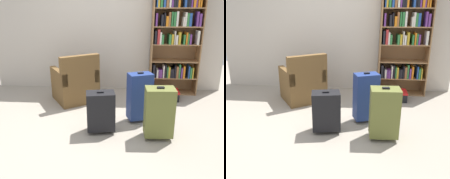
# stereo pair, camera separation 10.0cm
# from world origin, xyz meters

# --- Properties ---
(ground_plane) EXTENTS (8.32, 8.32, 0.00)m
(ground_plane) POSITION_xyz_m (0.00, 0.00, 0.00)
(ground_plane) COLOR #9E9384
(back_wall) EXTENTS (4.75, 0.10, 2.60)m
(back_wall) POSITION_xyz_m (0.00, 1.88, 1.30)
(back_wall) COLOR beige
(back_wall) RESTS_ON ground
(bookshelf) EXTENTS (0.93, 0.34, 1.97)m
(bookshelf) POSITION_xyz_m (1.34, 1.65, 1.09)
(bookshelf) COLOR olive
(bookshelf) RESTS_ON ground
(armchair) EXTENTS (0.97, 0.97, 0.90)m
(armchair) POSITION_xyz_m (-0.50, 1.09, 0.32)
(armchair) COLOR brown
(armchair) RESTS_ON ground
(mug) EXTENTS (0.12, 0.08, 0.10)m
(mug) POSITION_xyz_m (0.04, 0.90, 0.05)
(mug) COLOR #1959A5
(mug) RESTS_ON ground
(storage_box) EXTENTS (0.38, 0.30, 0.19)m
(storage_box) POSITION_xyz_m (1.23, 1.25, 0.10)
(storage_box) COLOR black
(storage_box) RESTS_ON ground
(suitcase_black) EXTENTS (0.42, 0.31, 0.61)m
(suitcase_black) POSITION_xyz_m (0.09, -0.06, 0.32)
(suitcase_black) COLOR black
(suitcase_black) RESTS_ON ground
(suitcase_olive) EXTENTS (0.38, 0.27, 0.73)m
(suitcase_olive) POSITION_xyz_m (0.88, -0.17, 0.38)
(suitcase_olive) COLOR brown
(suitcase_olive) RESTS_ON ground
(suitcase_navy_blue) EXTENTS (0.40, 0.32, 0.78)m
(suitcase_navy_blue) POSITION_xyz_m (0.64, 0.33, 0.40)
(suitcase_navy_blue) COLOR navy
(suitcase_navy_blue) RESTS_ON ground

